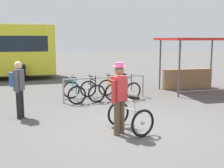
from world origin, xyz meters
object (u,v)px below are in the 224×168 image
(racked_bike_blue, at_px, (126,88))
(person_with_featured_bike, at_px, (119,95))
(racked_bike_teal, at_px, (74,91))
(pedestrian_with_backpack, at_px, (18,86))
(featured_bicycle, at_px, (128,113))
(racked_bike_orange, at_px, (110,89))
(market_stall, at_px, (193,59))
(racked_bike_black, at_px, (92,90))

(racked_bike_blue, relative_size, person_with_featured_bike, 0.67)
(racked_bike_teal, height_order, pedestrian_with_backpack, pedestrian_with_backpack)
(featured_bicycle, bearing_deg, racked_bike_orange, 74.75)
(featured_bicycle, height_order, pedestrian_with_backpack, pedestrian_with_backpack)
(racked_bike_blue, xyz_separation_m, market_stall, (3.35, 0.26, 1.03))
(racked_bike_black, relative_size, racked_bike_blue, 0.97)
(pedestrian_with_backpack, bearing_deg, featured_bicycle, -41.90)
(racked_bike_black, distance_m, market_stall, 4.86)
(pedestrian_with_backpack, bearing_deg, racked_bike_black, 29.20)
(racked_bike_black, height_order, pedestrian_with_backpack, pedestrian_with_backpack)
(racked_bike_black, distance_m, person_with_featured_bike, 3.96)
(racked_bike_orange, relative_size, featured_bicycle, 0.94)
(racked_bike_blue, bearing_deg, racked_bike_black, 179.25)
(racked_bike_blue, height_order, market_stall, market_stall)
(racked_bike_teal, height_order, racked_bike_orange, same)
(racked_bike_teal, relative_size, person_with_featured_bike, 0.65)
(racked_bike_teal, height_order, racked_bike_blue, same)
(market_stall, bearing_deg, pedestrian_with_backpack, -166.72)
(racked_bike_black, distance_m, racked_bike_blue, 1.40)
(featured_bicycle, distance_m, person_with_featured_bike, 0.63)
(racked_bike_blue, distance_m, person_with_featured_bike, 4.39)
(racked_bike_blue, relative_size, featured_bicycle, 0.93)
(racked_bike_blue, height_order, pedestrian_with_backpack, pedestrian_with_backpack)
(pedestrian_with_backpack, bearing_deg, person_with_featured_bike, -48.48)
(person_with_featured_bike, bearing_deg, racked_bike_black, 80.90)
(racked_bike_blue, bearing_deg, featured_bicycle, -114.93)
(racked_bike_teal, bearing_deg, racked_bike_blue, -0.75)
(racked_bike_teal, relative_size, racked_bike_black, 1.01)
(featured_bicycle, bearing_deg, person_with_featured_bike, -148.41)
(market_stall, bearing_deg, racked_bike_orange, -176.39)
(racked_bike_teal, relative_size, market_stall, 0.33)
(racked_bike_orange, distance_m, pedestrian_with_backpack, 3.77)
(racked_bike_orange, height_order, pedestrian_with_backpack, pedestrian_with_backpack)
(pedestrian_with_backpack, distance_m, market_stall, 7.67)
(racked_bike_black, bearing_deg, market_stall, 2.97)
(racked_bike_orange, bearing_deg, market_stall, 3.61)
(racked_bike_teal, distance_m, racked_bike_black, 0.70)
(racked_bike_teal, relative_size, pedestrian_with_backpack, 0.69)
(racked_bike_blue, bearing_deg, person_with_featured_bike, -117.66)
(featured_bicycle, relative_size, pedestrian_with_backpack, 0.75)
(racked_bike_black, distance_m, pedestrian_with_backpack, 3.15)
(racked_bike_orange, distance_m, racked_bike_blue, 0.70)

